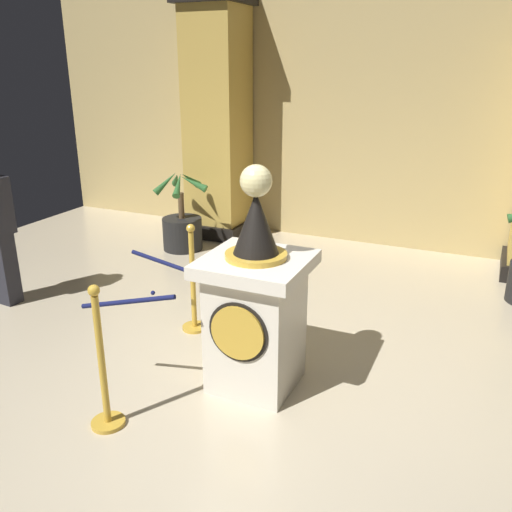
{
  "coord_description": "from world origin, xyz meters",
  "views": [
    {
      "loc": [
        1.55,
        -3.04,
        2.43
      ],
      "look_at": [
        0.01,
        0.39,
        1.08
      ],
      "focal_mm": 37.91,
      "sensor_mm": 36.0,
      "label": 1
    }
  ],
  "objects": [
    {
      "name": "ground_plane",
      "position": [
        0.0,
        0.0,
        0.0
      ],
      "size": [
        10.34,
        10.34,
        0.0
      ],
      "primitive_type": "plane",
      "color": "beige"
    },
    {
      "name": "back_wall",
      "position": [
        0.0,
        4.39,
        1.73
      ],
      "size": [
        10.34,
        0.16,
        3.46
      ],
      "primitive_type": "cube",
      "color": "tan",
      "rests_on": "ground_plane"
    },
    {
      "name": "pedestal_clock",
      "position": [
        0.01,
        0.38,
        0.68
      ],
      "size": [
        0.77,
        0.77,
        1.76
      ],
      "color": "silver",
      "rests_on": "ground_plane"
    },
    {
      "name": "stanchion_near",
      "position": [
        -0.92,
        0.99,
        0.37
      ],
      "size": [
        0.24,
        0.24,
        1.06
      ],
      "color": "gold",
      "rests_on": "ground_plane"
    },
    {
      "name": "stanchion_far",
      "position": [
        -0.73,
        -0.54,
        0.38
      ],
      "size": [
        0.24,
        0.24,
        1.08
      ],
      "color": "gold",
      "rests_on": "ground_plane"
    },
    {
      "name": "velvet_rope",
      "position": [
        -0.83,
        0.23,
        0.79
      ],
      "size": [
        0.87,
        0.89,
        0.22
      ],
      "color": "#141947"
    },
    {
      "name": "column_left",
      "position": [
        -2.17,
        3.9,
        1.65
      ],
      "size": [
        0.91,
        0.91,
        3.32
      ],
      "color": "black",
      "rests_on": "ground_plane"
    },
    {
      "name": "potted_palm_left",
      "position": [
        -2.28,
        3.01,
        0.32
      ],
      "size": [
        0.7,
        0.73,
        1.12
      ],
      "color": "black",
      "rests_on": "ground_plane"
    }
  ]
}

